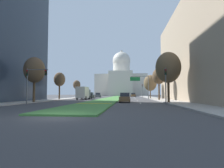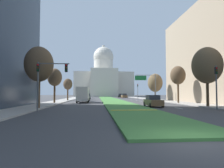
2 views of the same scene
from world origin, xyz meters
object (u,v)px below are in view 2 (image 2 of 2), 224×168
Objects in this scene: traffic_light_near_left at (46,75)px; overhead_guide_sign at (148,82)px; street_tree_left_mid at (55,78)px; sedan_lead_stopped at (153,101)px; capitol_building at (103,80)px; sedan_distant at (87,97)px; street_tree_left_near at (39,64)px; traffic_light_far_right at (138,89)px; street_tree_left_far at (68,84)px; traffic_light_near_right at (216,82)px; box_truck_delivery at (83,94)px; sedan_midblock at (86,98)px; street_tree_right_mid at (178,76)px; sedan_very_far at (120,96)px; street_tree_right_near at (207,65)px; street_tree_right_far at (155,83)px; sedan_far_horizon at (124,96)px.

traffic_light_near_left is 0.80× the size of overhead_guide_sign.
sedan_lead_stopped is at bearing -31.88° from street_tree_left_mid.
sedan_distant is (-6.92, -50.59, -8.70)m from capitol_building.
traffic_light_far_right is at bearing 62.40° from street_tree_left_near.
traffic_light_near_right is at bearing -52.29° from street_tree_left_far.
traffic_light_near_right is 25.28m from box_truck_delivery.
overhead_guide_sign is 19.95m from street_tree_left_far.
overhead_guide_sign is 15.69m from sedan_midblock.
capitol_building is at bearing 82.89° from street_tree_left_near.
street_tree_left_mid is 0.94× the size of street_tree_right_mid.
street_tree_left_near is 25.02m from street_tree_right_mid.
capitol_building is at bearing 82.21° from sedan_distant.
sedan_very_far is at bearing 76.36° from traffic_light_near_left.
traffic_light_far_right is at bearing 90.00° from traffic_light_near_right.
street_tree_right_mid is at bearing 26.01° from street_tree_left_near.
street_tree_right_far is (-0.15, 23.15, -1.17)m from street_tree_right_near.
street_tree_left_mid is at bearing 93.86° from street_tree_left_near.
traffic_light_near_right is at bearing -107.47° from street_tree_right_near.
capitol_building reaches higher than sedan_midblock.
sedan_very_far is at bearing 59.87° from sedan_distant.
sedan_lead_stopped is at bearing -132.18° from street_tree_right_mid.
traffic_light_near_left is 0.67× the size of street_tree_left_near.
street_tree_left_mid is (-2.75, 16.75, 1.11)m from traffic_light_near_left.
street_tree_right_far is (11.11, -64.56, -4.92)m from capitol_building.
street_tree_right_mid is at bearing -73.45° from overhead_guide_sign.
traffic_light_near_left is at bearing -166.66° from street_tree_right_near.
street_tree_left_near is at bearing -106.06° from sedan_very_far.
street_tree_right_near is 49.98m from sedan_far_horizon.
street_tree_right_far is at bearing 26.01° from street_tree_left_mid.
sedan_lead_stopped is (15.38, -21.79, -3.35)m from street_tree_left_far.
sedan_midblock is at bearing 118.02° from sedan_lead_stopped.
sedan_far_horizon is (-4.45, 49.53, -4.96)m from street_tree_right_near.
sedan_midblock is (-17.94, 22.25, -4.92)m from street_tree_right_near.
street_tree_left_mid is (-23.20, 11.90, -0.87)m from street_tree_right_near.
sedan_lead_stopped is 36.92m from sedan_distant.
sedan_lead_stopped is (-5.90, -37.45, -2.52)m from traffic_light_far_right.
street_tree_left_far is (-21.27, -15.66, 0.83)m from traffic_light_far_right.
traffic_light_far_right is 0.78× the size of street_tree_left_mid.
box_truck_delivery is (4.27, 16.01, -3.81)m from street_tree_left_near.
traffic_light_near_right is 0.73× the size of street_tree_right_mid.
street_tree_right_near reaches higher than box_truck_delivery.
overhead_guide_sign is (8.39, -67.62, -4.91)m from capitol_building.
street_tree_right_mid is 22.35m from sedan_midblock.
traffic_light_near_left is 15.25m from sedan_lead_stopped.
street_tree_right_near is at bearing -90.93° from street_tree_right_mid.
street_tree_left_mid is (-22.00, -27.43, 1.59)m from traffic_light_far_right.
sedan_midblock is at bearing -177.10° from street_tree_right_far.
capitol_building is 49.79m from traffic_light_far_right.
street_tree_left_far is at bearing -124.88° from sedan_far_horizon.
street_tree_left_far is at bearing 178.64° from street_tree_right_far.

